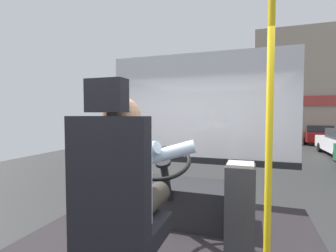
% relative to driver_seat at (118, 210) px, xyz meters
% --- Properties ---
extents(ground, '(18.00, 44.00, 0.06)m').
position_rel_driver_seat_xyz_m(ground, '(0.07, 9.20, -1.41)').
color(ground, '#2E2E2E').
extents(driver_seat, '(0.48, 0.48, 1.33)m').
position_rel_driver_seat_xyz_m(driver_seat, '(0.00, 0.00, 0.00)').
color(driver_seat, black).
rests_on(driver_seat, bus_floor).
extents(bus_driver, '(0.80, 0.60, 0.77)m').
position_rel_driver_seat_xyz_m(bus_driver, '(0.00, 0.11, 0.18)').
color(bus_driver, '#332D28').
rests_on(bus_driver, driver_seat).
extents(steering_console, '(1.10, 0.98, 0.83)m').
position_rel_driver_seat_xyz_m(steering_console, '(-0.00, 1.23, -0.35)').
color(steering_console, black).
rests_on(steering_console, bus_floor).
extents(handrail_pole, '(0.04, 0.04, 1.95)m').
position_rel_driver_seat_xyz_m(handrail_pole, '(0.85, 0.43, 0.41)').
color(handrail_pole, gold).
rests_on(handrail_pole, bus_floor).
extents(fare_box, '(0.22, 0.24, 0.75)m').
position_rel_driver_seat_xyz_m(fare_box, '(0.67, 0.74, -0.19)').
color(fare_box, '#333338').
rests_on(fare_box, bus_floor).
extents(windshield_panel, '(2.50, 0.08, 1.48)m').
position_rel_driver_seat_xyz_m(windshield_panel, '(0.07, 2.02, 0.48)').
color(windshield_panel, silver).
extents(street_tree, '(2.64, 2.64, 5.05)m').
position_rel_driver_seat_xyz_m(street_tree, '(-3.87, 11.49, 2.33)').
color(street_tree, '#4C3828').
rests_on(street_tree, ground).
extents(shop_building, '(10.15, 4.51, 7.43)m').
position_rel_driver_seat_xyz_m(shop_building, '(5.96, 18.30, 2.33)').
color(shop_building, gray).
rests_on(shop_building, ground).
extents(parked_car_red, '(1.79, 3.99, 1.22)m').
position_rel_driver_seat_xyz_m(parked_car_red, '(4.77, 17.29, -0.76)').
color(parked_car_red, maroon).
rests_on(parked_car_red, ground).
extents(parked_car_silver, '(1.84, 4.11, 1.46)m').
position_rel_driver_seat_xyz_m(parked_car_silver, '(4.36, 23.46, -0.63)').
color(parked_car_silver, silver).
rests_on(parked_car_silver, ground).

